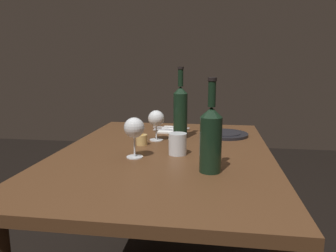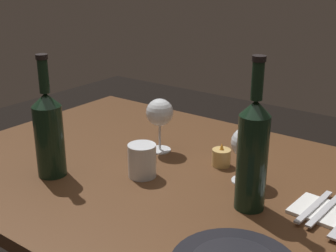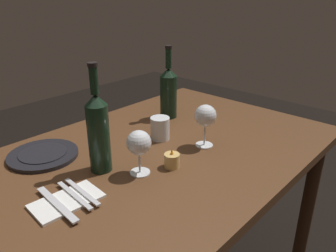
{
  "view_description": "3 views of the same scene",
  "coord_description": "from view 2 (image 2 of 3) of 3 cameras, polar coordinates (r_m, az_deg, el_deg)",
  "views": [
    {
      "loc": [
        -1.32,
        -0.21,
        1.11
      ],
      "look_at": [
        -0.06,
        -0.02,
        0.86
      ],
      "focal_mm": 34.38,
      "sensor_mm": 36.0,
      "label": 1
    },
    {
      "loc": [
        0.65,
        -0.89,
        1.27
      ],
      "look_at": [
        -0.01,
        0.01,
        0.87
      ],
      "focal_mm": 47.85,
      "sensor_mm": 36.0,
      "label": 2
    },
    {
      "loc": [
        0.82,
        0.76,
        1.3
      ],
      "look_at": [
        -0.0,
        0.02,
        0.83
      ],
      "focal_mm": 35.63,
      "sensor_mm": 36.0,
      "label": 3
    }
  ],
  "objects": [
    {
      "name": "wine_glass_left",
      "position": [
        1.14,
        9.96,
        -2.28
      ],
      "size": [
        0.08,
        0.08,
        0.15
      ],
      "color": "white",
      "rests_on": "dining_table"
    },
    {
      "name": "fork_outer",
      "position": [
        1.09,
        18.1,
        -9.72
      ],
      "size": [
        0.03,
        0.18,
        0.0
      ],
      "color": "silver",
      "rests_on": "folded_napkin"
    },
    {
      "name": "folded_napkin",
      "position": [
        1.08,
        20.59,
        -10.67
      ],
      "size": [
        0.2,
        0.12,
        0.01
      ],
      "color": "white",
      "rests_on": "dining_table"
    },
    {
      "name": "wine_bottle_second",
      "position": [
        1.01,
        10.72,
        -3.29
      ],
      "size": [
        0.07,
        0.07,
        0.35
      ],
      "color": "black",
      "rests_on": "dining_table"
    },
    {
      "name": "votive_candle",
      "position": [
        1.26,
        6.8,
        -4.05
      ],
      "size": [
        0.05,
        0.05,
        0.07
      ],
      "color": "#DBB266",
      "rests_on": "dining_table"
    },
    {
      "name": "water_tumbler",
      "position": [
        1.18,
        -3.32,
        -4.56
      ],
      "size": [
        0.07,
        0.07,
        0.09
      ],
      "color": "white",
      "rests_on": "dining_table"
    },
    {
      "name": "wine_bottle",
      "position": [
        1.2,
        -14.94,
        -0.73
      ],
      "size": [
        0.08,
        0.08,
        0.32
      ],
      "color": "black",
      "rests_on": "dining_table"
    },
    {
      "name": "wine_glass_right",
      "position": [
        1.32,
        -1.07,
        1.58
      ],
      "size": [
        0.08,
        0.08,
        0.16
      ],
      "color": "white",
      "rests_on": "dining_table"
    },
    {
      "name": "fork_inner",
      "position": [
        1.08,
        19.36,
        -10.05
      ],
      "size": [
        0.03,
        0.18,
        0.0
      ],
      "color": "silver",
      "rests_on": "folded_napkin"
    },
    {
      "name": "dining_table",
      "position": [
        1.26,
        0.27,
        -9.57
      ],
      "size": [
        1.3,
        0.9,
        0.74
      ],
      "color": "#56351E",
      "rests_on": "ground"
    }
  ]
}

